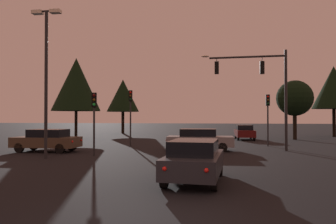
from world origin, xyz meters
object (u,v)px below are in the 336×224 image
object	(u,v)px
tree_behind_sign	(76,85)
tree_center_horizon	(334,87)
car_crossing_right	(47,140)
tree_right_cluster	(123,96)
traffic_light_corner_right	(94,111)
traffic_light_corner_left	(131,107)
traffic_signal_mast_arm	(261,81)
tree_left_far	(295,98)
car_crossing_left	(200,139)
traffic_light_median	(268,110)
car_nearside_lane	(195,160)
car_far_lane	(244,132)
parking_lot_lamp_post	(46,65)

from	to	relation	value
tree_behind_sign	tree_center_horizon	world-z (taller)	tree_behind_sign
car_crossing_right	tree_behind_sign	bearing A→B (deg)	105.86
tree_behind_sign	tree_right_cluster	world-z (taller)	tree_behind_sign
traffic_light_corner_right	car_crossing_right	xyz separation A→B (m)	(-4.02, 1.70, -1.93)
traffic_light_corner_left	traffic_light_corner_right	distance (m)	6.62
traffic_signal_mast_arm	tree_left_far	bearing A→B (deg)	66.42
car_crossing_left	traffic_light_corner_left	bearing A→B (deg)	155.06
car_crossing_left	car_crossing_right	world-z (taller)	same
traffic_light_corner_left	car_crossing_right	world-z (taller)	traffic_light_corner_left
traffic_light_median	tree_center_horizon	xyz separation A→B (m)	(9.79, 13.60, 2.90)
traffic_light_corner_left	traffic_light_median	world-z (taller)	traffic_light_corner_left
traffic_signal_mast_arm	tree_right_cluster	world-z (taller)	tree_right_cluster
traffic_light_median	tree_right_cluster	size ratio (longest dim) A/B	0.54
car_crossing_left	tree_left_far	world-z (taller)	tree_left_far
car_crossing_left	tree_center_horizon	distance (m)	23.74
traffic_light_corner_left	tree_right_cluster	bearing A→B (deg)	108.32
car_crossing_left	tree_center_horizon	size ratio (longest dim) A/B	0.56
traffic_light_median	car_crossing_left	world-z (taller)	traffic_light_median
tree_behind_sign	car_nearside_lane	bearing A→B (deg)	-55.55
car_crossing_right	tree_left_far	xyz separation A→B (m)	(19.50, 14.38, 3.49)
car_crossing_left	tree_right_cluster	world-z (taller)	tree_right_cluster
traffic_signal_mast_arm	tree_left_far	world-z (taller)	traffic_signal_mast_arm
car_far_lane	tree_left_far	bearing A→B (deg)	7.22
car_crossing_left	car_far_lane	distance (m)	12.20
car_nearside_lane	tree_center_horizon	xyz separation A→B (m)	(14.76, 28.27, 5.06)
traffic_signal_mast_arm	car_crossing_right	xyz separation A→B (m)	(-14.53, -3.00, -4.10)
traffic_light_median	car_nearside_lane	bearing A→B (deg)	-108.72
traffic_light_corner_right	traffic_light_median	world-z (taller)	traffic_light_median
car_far_lane	tree_center_horizon	size ratio (longest dim) A/B	0.48
parking_lot_lamp_post	tree_left_far	xyz separation A→B (m)	(17.71, 17.66, -1.02)
traffic_light_median	car_far_lane	bearing A→B (deg)	98.86
traffic_light_corner_left	car_crossing_left	xyz separation A→B (m)	(5.70, -2.65, -2.39)
car_crossing_right	tree_right_cluster	distance (m)	24.51
car_crossing_left	tree_right_cluster	xyz separation A→B (m)	(-12.03, 21.76, 4.62)
traffic_light_corner_right	car_crossing_left	distance (m)	7.58
traffic_signal_mast_arm	parking_lot_lamp_post	size ratio (longest dim) A/B	0.83
car_crossing_left	tree_right_cluster	size ratio (longest dim) A/B	0.60
traffic_signal_mast_arm	traffic_light_corner_left	xyz separation A→B (m)	(-10.03, 1.90, -1.71)
traffic_signal_mast_arm	car_nearside_lane	xyz separation A→B (m)	(-4.01, -11.38, -4.11)
traffic_light_median	car_far_lane	xyz separation A→B (m)	(-1.16, 7.45, -2.16)
traffic_signal_mast_arm	car_crossing_left	world-z (taller)	traffic_signal_mast_arm
car_crossing_left	tree_center_horizon	xyz separation A→B (m)	(15.07, 17.63, 5.06)
traffic_light_corner_right	car_far_lane	xyz separation A→B (m)	(10.30, 15.42, -1.94)
car_crossing_right	parking_lot_lamp_post	size ratio (longest dim) A/B	0.53
traffic_light_median	car_crossing_right	size ratio (longest dim) A/B	0.93
tree_center_horizon	traffic_light_corner_right	bearing A→B (deg)	-134.57
car_nearside_lane	car_crossing_left	bearing A→B (deg)	91.68
traffic_signal_mast_arm	car_crossing_left	xyz separation A→B (m)	(-4.33, -0.75, -4.10)
traffic_light_corner_right	traffic_signal_mast_arm	bearing A→B (deg)	24.06
car_crossing_left	parking_lot_lamp_post	bearing A→B (deg)	-146.76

